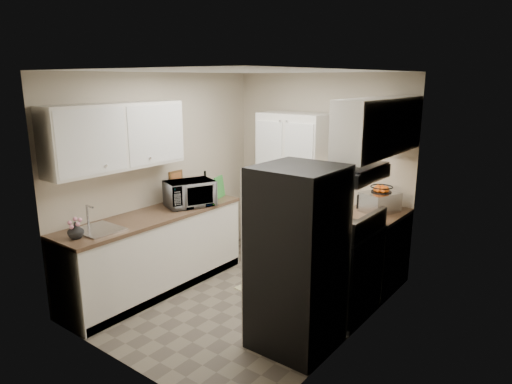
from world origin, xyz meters
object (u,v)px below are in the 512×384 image
microwave (190,193)px  toaster_oven (380,202)px  pantry_cabinet (295,189)px  refrigerator (297,259)px  wine_bottle (205,186)px  electric_range (340,269)px

microwave → toaster_oven: microwave is taller
pantry_cabinet → refrigerator: 2.07m
wine_bottle → toaster_oven: 2.18m
electric_range → toaster_oven: (0.04, 0.84, 0.56)m
electric_range → refrigerator: 0.88m
electric_range → refrigerator: size_ratio=0.66×
pantry_cabinet → refrigerator: bearing=-56.5°
electric_range → microwave: 2.00m
electric_range → wine_bottle: 2.09m
refrigerator → microwave: bearing=165.4°
wine_bottle → toaster_oven: size_ratio=0.82×
refrigerator → wine_bottle: size_ratio=5.22×
electric_range → microwave: bearing=-170.4°
pantry_cabinet → wine_bottle: bearing=-134.0°
electric_range → microwave: (-1.88, -0.32, 0.60)m
electric_range → toaster_oven: toaster_oven is taller
pantry_cabinet → wine_bottle: 1.19m
pantry_cabinet → microwave: (-0.71, -1.24, 0.08)m
pantry_cabinet → microwave: size_ratio=3.55×
microwave → wine_bottle: 0.41m
pantry_cabinet → refrigerator: size_ratio=1.18×
electric_range → refrigerator: bearing=-92.5°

